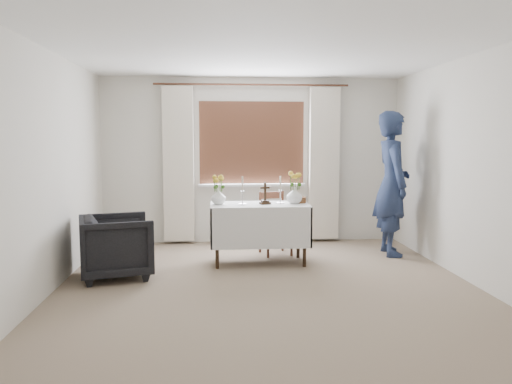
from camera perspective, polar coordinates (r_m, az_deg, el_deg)
ground at (r=5.36m, az=1.44°, el=-11.11°), size 5.00×5.00×0.00m
altar_table at (r=6.37m, az=0.40°, el=-4.78°), size 1.24×0.64×0.76m
wooden_chair at (r=6.85m, az=2.26°, el=-3.61°), size 0.48×0.48×0.86m
armchair at (r=5.96m, az=-15.66°, el=-5.98°), size 0.97×0.95×0.72m
person at (r=7.03m, az=15.27°, el=0.94°), size 0.50×0.74×1.96m
radiator at (r=7.64m, az=-0.45°, el=-3.55°), size 1.10×0.10×0.60m
wooden_cross at (r=6.29m, az=1.04°, el=-0.13°), size 0.15×0.13×0.28m
candlestick_left at (r=6.25m, az=-1.56°, el=0.17°), size 0.12×0.12×0.35m
candlestick_right at (r=6.36m, az=2.80°, el=0.26°), size 0.13×0.13×0.35m
flower_vase_left at (r=6.29m, az=-4.31°, el=-0.54°), size 0.22×0.22×0.19m
flower_vase_right at (r=6.37m, az=4.40°, el=-0.38°), size 0.24×0.24×0.21m
wicker_basket at (r=6.46m, az=4.85°, el=-0.89°), size 0.24×0.24×0.08m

